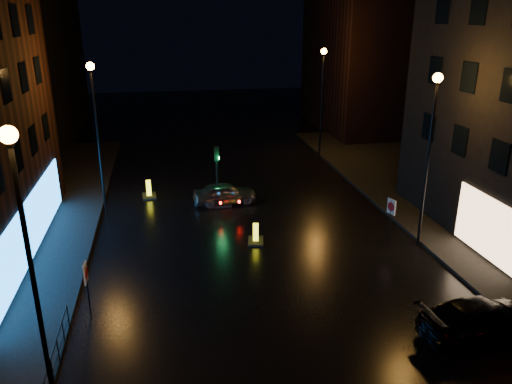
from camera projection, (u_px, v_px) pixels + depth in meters
ground at (297, 337)px, 17.73m from camera, size 120.00×120.00×0.00m
pavement_right at (504, 219)px, 27.55m from camera, size 12.00×44.00×0.15m
building_far_left at (25, 58)px, 44.87m from camera, size 8.00×16.00×14.00m
building_far_right at (362, 66)px, 47.88m from camera, size 8.00×14.00×12.00m
street_lamp_lnear at (26, 235)px, 12.62m from camera, size 0.44×0.44×8.37m
street_lamp_lfar at (96, 115)px, 27.40m from camera, size 0.44×0.44×8.37m
street_lamp_rnear at (431, 136)px, 22.75m from camera, size 0.44×0.44×8.37m
street_lamp_rfar at (322, 87)px, 37.53m from camera, size 0.44×0.44×8.37m
traffic_signal at (217, 193)px, 30.28m from camera, size 1.40×2.40×3.45m
guard_railing at (51, 366)px, 15.15m from camera, size 0.05×6.04×1.00m
silver_hatchback at (225, 193)px, 29.87m from camera, size 3.86×1.78×1.28m
dark_sedan at (484, 319)px, 17.55m from camera, size 4.88×2.30×1.38m
bollard_near at (256, 238)px, 24.93m from camera, size 0.98×1.28×1.00m
bollard_far at (149, 193)px, 31.06m from camera, size 0.90×1.28×1.08m
road_sign_left at (86, 278)px, 18.26m from camera, size 0.09×0.55×2.27m
road_sign_right at (391, 210)px, 24.34m from camera, size 0.20×0.56×2.33m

